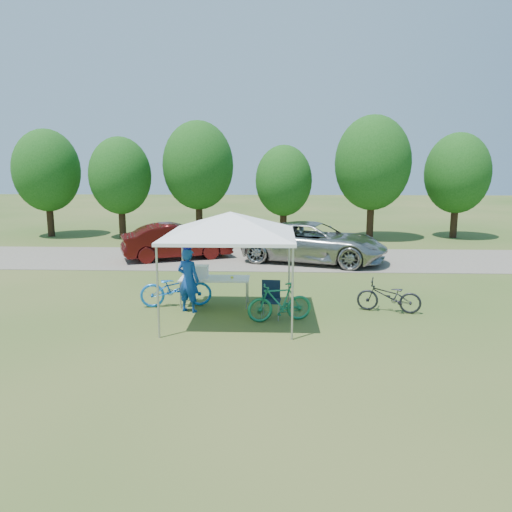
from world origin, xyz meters
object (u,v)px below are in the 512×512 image
Objects in this scene: minivan at (314,242)px; folding_table at (215,279)px; bike_dark at (389,296)px; cooler at (200,272)px; cyclist at (188,280)px; bike_green at (280,302)px; folding_chair at (271,296)px; sedan at (177,241)px; bike_blue at (176,288)px.

folding_table is at bearing 170.23° from minivan.
bike_dark reaches higher than folding_table.
cyclist is at bearing -108.44° from cooler.
minivan is (3.81, 6.89, -0.05)m from cyclist.
folding_table is 1.16× the size of bike_green.
sedan reaches higher than folding_chair.
bike_green is 7.75m from minivan.
folding_chair is 8.63m from sedan.
bike_dark is 6.88m from minivan.
bike_green reaches higher than folding_table.
cyclist is (-2.19, 0.34, 0.31)m from folding_chair.
bike_blue is 3.10m from bike_green.
bike_blue is at bearing 163.63° from minivan.
cooler is 0.66m from cyclist.
bike_dark is 0.29× the size of minivan.
bike_blue reaches higher than bike_green.
minivan reaches higher than folding_chair.
folding_table is 2.03× the size of folding_chair.
cyclist is at bearing -74.15° from bike_dark.
minivan is at bearing -153.53° from bike_dark.
bike_blue is 0.34× the size of minivan.
folding_chair is at bearing -66.66° from bike_dark.
bike_green is 0.37× the size of sedan.
bike_green is 3.03m from bike_dark.
sedan is (-2.38, 6.70, 0.01)m from folding_table.
minivan is 1.29× the size of sedan.
folding_table is at bearing 0.00° from cooler.
bike_dark is (5.31, 0.18, -0.42)m from cyclist.
minivan is at bearing 60.07° from cooler.
folding_chair is 1.97× the size of cooler.
bike_green reaches higher than folding_chair.
minivan reaches higher than bike_green.
bike_blue is (-2.62, 0.83, -0.04)m from folding_chair.
sedan is (-7.07, 7.15, 0.31)m from bike_dark.
cyclist is 0.39× the size of sedan.
folding_chair is at bearing -163.77° from bike_green.
cooler is at bearing -135.42° from bike_green.
bike_dark is at bearing -156.64° from cyclist.
cyclist is at bearing -149.68° from bike_blue.
cyclist is 7.54m from sedan.
cooler is at bearing 174.31° from sedan.
bike_green is 0.98× the size of bike_dark.
bike_dark is (5.10, -0.45, -0.52)m from cooler.
cyclist is 2.54m from bike_green.
folding_table is 1.85m from folding_chair.
bike_green is at bearing -174.67° from sedan.
minivan is at bearing 62.99° from folding_table.
sedan reaches higher than bike_dark.
folding_table is at bearing -113.43° from cyclist.
folding_table is 0.47m from cooler.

